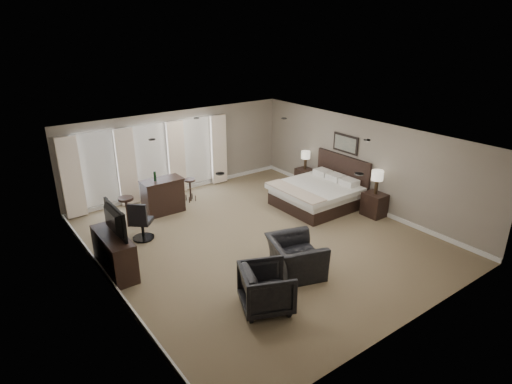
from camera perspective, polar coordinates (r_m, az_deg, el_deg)
room at (r=10.39m, az=0.42°, el=0.13°), size 7.60×8.60×2.64m
window_bay at (r=13.36m, az=-13.72°, el=4.01°), size 5.25×0.20×2.30m
bed at (r=12.65m, az=8.03°, el=1.00°), size 2.19×2.09×1.39m
nightstand_near at (r=12.52m, az=15.49°, el=-1.62°), size 0.50×0.61×0.66m
nightstand_far at (r=14.34m, az=6.51°, el=1.92°), size 0.46×0.56×0.61m
lamp_near at (r=12.28m, az=15.80°, el=1.25°), size 0.33×0.33×0.68m
lamp_far at (r=14.15m, az=6.61°, el=4.24°), size 0.30×0.30×0.61m
wall_art at (r=13.11m, az=11.82°, el=6.33°), size 0.04×0.96×0.56m
dresser at (r=9.86m, az=-18.36°, el=-7.78°), size 0.50×1.54×0.89m
tv at (r=9.63m, az=-18.72°, el=-5.07°), size 0.66×1.15×0.15m
armchair_near at (r=9.34m, az=5.32°, el=-7.84°), size 1.12×1.39×1.05m
armchair_far at (r=8.26m, az=1.41°, el=-12.45°), size 1.17×1.20×0.96m
bar_counter at (r=12.48m, az=-12.30°, el=-0.52°), size 1.16×0.60×1.01m
bar_stool_left at (r=11.88m, az=-16.78°, el=-2.59°), size 0.49×0.49×0.84m
bar_stool_right at (r=13.20m, az=-8.75°, el=0.26°), size 0.42×0.42×0.71m
desk_chair at (r=11.07m, az=-15.00°, el=-3.63°), size 0.75×0.75×1.05m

